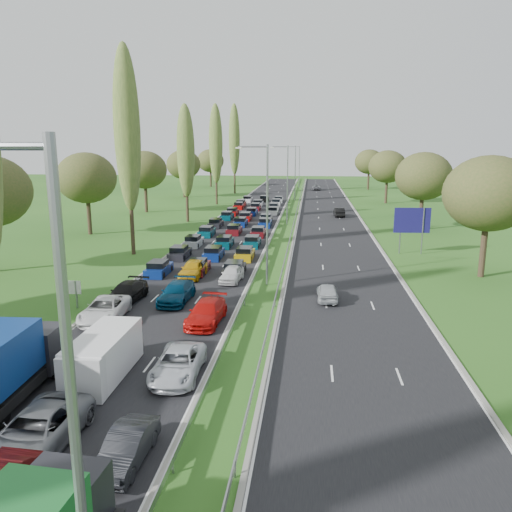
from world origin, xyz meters
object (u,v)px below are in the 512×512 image
(near_car_3, at_px, (126,293))
(info_sign, at_px, (71,290))
(white_van_rear, at_px, (103,356))
(direction_sign, at_px, (412,222))
(white_van_front, at_px, (106,353))
(near_car_2, at_px, (105,309))

(near_car_3, distance_m, info_sign, 4.04)
(white_van_rear, xyz_separation_m, info_sign, (-7.01, 10.69, 0.23))
(near_car_3, relative_size, direction_sign, 0.98)
(white_van_front, height_order, direction_sign, direction_sign)
(near_car_2, distance_m, white_van_front, 8.75)
(white_van_front, relative_size, white_van_rear, 1.03)
(near_car_2, bearing_deg, info_sign, 142.47)
(direction_sign, bearing_deg, white_van_rear, -123.17)
(near_car_2, distance_m, info_sign, 4.26)
(near_car_3, bearing_deg, near_car_2, -85.55)
(white_van_rear, distance_m, direction_sign, 39.89)
(info_sign, xyz_separation_m, direction_sign, (28.80, 22.63, 2.20))
(near_car_3, relative_size, info_sign, 2.42)
(near_car_2, xyz_separation_m, near_car_3, (-0.01, 4.18, -0.02))
(near_car_3, height_order, direction_sign, direction_sign)
(info_sign, bearing_deg, white_van_rear, -56.73)
(near_car_2, distance_m, white_van_rear, 9.09)
(near_car_2, height_order, near_car_3, near_car_2)
(near_car_3, relative_size, white_van_rear, 0.92)
(near_car_3, xyz_separation_m, info_sign, (-3.52, -1.88, 0.61))
(info_sign, bearing_deg, near_car_2, -33.08)
(info_sign, bearing_deg, near_car_3, 28.02)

